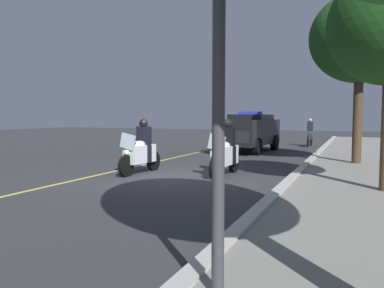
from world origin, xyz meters
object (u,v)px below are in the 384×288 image
tree_far_back (360,38)px  police_motorcycle_lead_right (225,153)px  cyclist_background (310,132)px  police_motorcycle_lead_left (141,151)px  police_suv (249,131)px

tree_far_back → police_motorcycle_lead_right: bearing=-42.2°
tree_far_back → cyclist_background: bearing=-163.6°
police_motorcycle_lead_left → police_motorcycle_lead_right: same height
police_motorcycle_lead_right → cyclist_background: size_ratio=1.22×
police_motorcycle_lead_right → police_suv: 8.03m
police_motorcycle_lead_left → cyclist_background: 13.89m
police_motorcycle_lead_right → police_motorcycle_lead_left: bearing=-75.8°
police_motorcycle_lead_left → police_suv: size_ratio=0.43×
police_motorcycle_lead_left → cyclist_background: (-13.38, 3.71, 0.14)m
tree_far_back → police_motorcycle_lead_left: bearing=-53.1°
police_suv → cyclist_background: size_ratio=2.85×
police_suv → cyclist_background: 5.41m
police_motorcycle_lead_right → police_suv: bearing=-170.4°
police_motorcycle_lead_right → police_suv: police_suv is taller
cyclist_background → police_suv: bearing=-27.0°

